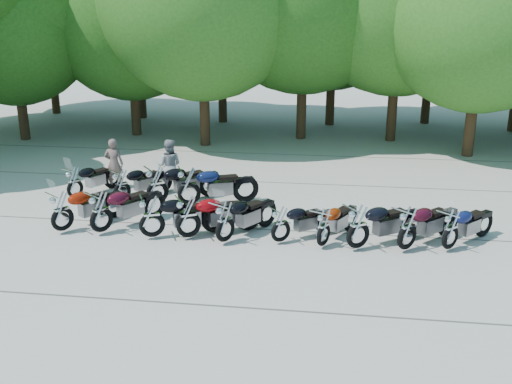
# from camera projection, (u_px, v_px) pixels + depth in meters

# --- Properties ---
(ground) EXTENTS (90.00, 90.00, 0.00)m
(ground) POSITION_uv_depth(u_px,v_px,m) (248.00, 250.00, 15.49)
(ground) COLOR gray
(ground) RESTS_ON ground
(tree_1) EXTENTS (6.97, 6.97, 8.55)m
(tree_1) POSITION_uv_depth(u_px,v_px,m) (12.00, 25.00, 26.03)
(tree_1) COLOR #3A2614
(tree_1) RESTS_ON ground
(tree_2) EXTENTS (7.31, 7.31, 8.97)m
(tree_2) POSITION_uv_depth(u_px,v_px,m) (130.00, 19.00, 26.85)
(tree_2) COLOR #3A2614
(tree_2) RESTS_ON ground
(tree_6) EXTENTS (8.00, 8.00, 9.82)m
(tree_6) POSITION_uv_depth(u_px,v_px,m) (484.00, 9.00, 22.92)
(tree_6) COLOR #3A2614
(tree_6) RESTS_ON ground
(tree_9) EXTENTS (7.59, 7.59, 9.32)m
(tree_9) POSITION_uv_depth(u_px,v_px,m) (46.00, 11.00, 32.06)
(tree_9) COLOR #3A2614
(tree_9) RESTS_ON ground
(tree_10) EXTENTS (7.78, 7.78, 9.55)m
(tree_10) POSITION_uv_depth(u_px,v_px,m) (137.00, 9.00, 30.77)
(tree_10) COLOR #3A2614
(tree_10) RESTS_ON ground
(tree_11) EXTENTS (7.56, 7.56, 9.28)m
(tree_11) POSITION_uv_depth(u_px,v_px,m) (221.00, 13.00, 29.73)
(tree_11) COLOR #3A2614
(tree_11) RESTS_ON ground
(tree_12) EXTENTS (7.88, 7.88, 9.67)m
(tree_12) POSITION_uv_depth(u_px,v_px,m) (334.00, 8.00, 29.00)
(tree_12) COLOR #3A2614
(tree_12) RESTS_ON ground
(tree_13) EXTENTS (8.31, 8.31, 10.20)m
(tree_13) POSITION_uv_depth(u_px,v_px,m) (435.00, 1.00, 29.23)
(tree_13) COLOR #3A2614
(tree_13) RESTS_ON ground
(motorcycle_0) EXTENTS (1.98, 2.34, 1.34)m
(motorcycle_0) POSITION_uv_depth(u_px,v_px,m) (62.00, 210.00, 16.43)
(motorcycle_0) COLOR maroon
(motorcycle_0) RESTS_ON ground
(motorcycle_1) EXTENTS (2.06, 2.40, 1.38)m
(motorcycle_1) POSITION_uv_depth(u_px,v_px,m) (101.00, 210.00, 16.33)
(motorcycle_1) COLOR #380715
(motorcycle_1) RESTS_ON ground
(motorcycle_2) EXTENTS (2.51, 1.65, 1.37)m
(motorcycle_2) POSITION_uv_depth(u_px,v_px,m) (152.00, 215.00, 15.98)
(motorcycle_2) COLOR black
(motorcycle_2) RESTS_ON ground
(motorcycle_3) EXTENTS (2.44, 1.86, 1.36)m
(motorcycle_3) POSITION_uv_depth(u_px,v_px,m) (188.00, 216.00, 15.97)
(motorcycle_3) COLOR maroon
(motorcycle_3) RESTS_ON ground
(motorcycle_4) EXTENTS (1.89, 2.32, 1.31)m
(motorcycle_4) POSITION_uv_depth(u_px,v_px,m) (225.00, 220.00, 15.70)
(motorcycle_4) COLOR black
(motorcycle_4) RESTS_ON ground
(motorcycle_5) EXTENTS (1.99, 1.73, 1.15)m
(motorcycle_5) POSITION_uv_depth(u_px,v_px,m) (281.00, 223.00, 15.73)
(motorcycle_5) COLOR black
(motorcycle_5) RESTS_ON ground
(motorcycle_6) EXTENTS (1.54, 2.16, 1.19)m
(motorcycle_6) POSITION_uv_depth(u_px,v_px,m) (324.00, 226.00, 15.47)
(motorcycle_6) COLOR maroon
(motorcycle_6) RESTS_ON ground
(motorcycle_7) EXTENTS (2.41, 2.03, 1.38)m
(motorcycle_7) POSITION_uv_depth(u_px,v_px,m) (358.00, 225.00, 15.26)
(motorcycle_7) COLOR black
(motorcycle_7) RESTS_ON ground
(motorcycle_8) EXTENTS (2.20, 2.20, 1.35)m
(motorcycle_8) POSITION_uv_depth(u_px,v_px,m) (408.00, 227.00, 15.20)
(motorcycle_8) COLOR black
(motorcycle_8) RESTS_ON ground
(motorcycle_9) EXTENTS (1.99, 2.05, 1.24)m
(motorcycle_9) POSITION_uv_depth(u_px,v_px,m) (451.00, 228.00, 15.25)
(motorcycle_9) COLOR #0E143F
(motorcycle_9) RESTS_ON ground
(motorcycle_10) EXTENTS (1.60, 2.17, 1.20)m
(motorcycle_10) POSITION_uv_depth(u_px,v_px,m) (74.00, 182.00, 19.19)
(motorcycle_10) COLOR black
(motorcycle_10) RESTS_ON ground
(motorcycle_11) EXTENTS (1.88, 2.15, 1.24)m
(motorcycle_11) POSITION_uv_depth(u_px,v_px,m) (122.00, 184.00, 18.83)
(motorcycle_11) COLOR black
(motorcycle_11) RESTS_ON ground
(motorcycle_12) EXTENTS (2.48, 2.15, 1.43)m
(motorcycle_12) POSITION_uv_depth(u_px,v_px,m) (157.00, 184.00, 18.57)
(motorcycle_12) COLOR black
(motorcycle_12) RESTS_ON ground
(motorcycle_13) EXTENTS (2.62, 1.68, 1.42)m
(motorcycle_13) POSITION_uv_depth(u_px,v_px,m) (189.00, 185.00, 18.47)
(motorcycle_13) COLOR #0D163A
(motorcycle_13) RESTS_ON ground
(rider_0) EXTENTS (0.67, 0.47, 1.75)m
(rider_0) POSITION_uv_depth(u_px,v_px,m) (114.00, 164.00, 20.21)
(rider_0) COLOR brown
(rider_0) RESTS_ON ground
(rider_1) EXTENTS (0.87, 0.68, 1.77)m
(rider_1) POSITION_uv_depth(u_px,v_px,m) (169.00, 165.00, 19.97)
(rider_1) COLOR gray
(rider_1) RESTS_ON ground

